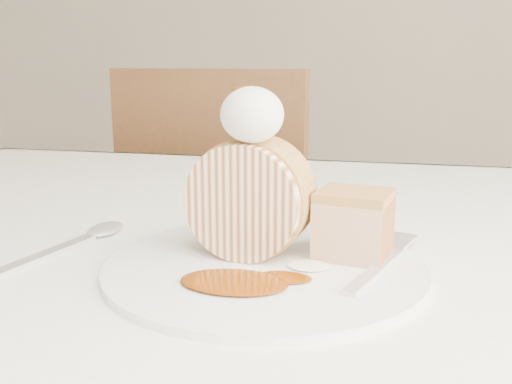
# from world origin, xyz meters

# --- Properties ---
(table) EXTENTS (1.40, 0.90, 0.75)m
(table) POSITION_xyz_m (0.00, 0.20, 0.66)
(table) COLOR silver
(table) RESTS_ON ground
(chair_far) EXTENTS (0.46, 0.46, 0.91)m
(chair_far) POSITION_xyz_m (-0.30, 0.88, 0.52)
(chair_far) COLOR brown
(chair_far) RESTS_ON ground
(plate) EXTENTS (0.32, 0.32, 0.01)m
(plate) POSITION_xyz_m (-0.02, 0.08, 0.75)
(plate) COLOR white
(plate) RESTS_ON table
(roulade_slice) EXTENTS (0.11, 0.07, 0.10)m
(roulade_slice) POSITION_xyz_m (-0.04, 0.09, 0.81)
(roulade_slice) COLOR #FFDEB1
(roulade_slice) RESTS_ON plate
(cake_chunk) EXTENTS (0.07, 0.07, 0.05)m
(cake_chunk) POSITION_xyz_m (0.05, 0.11, 0.78)
(cake_chunk) COLOR tan
(cake_chunk) RESTS_ON plate
(whipped_cream) EXTENTS (0.05, 0.05, 0.05)m
(whipped_cream) POSITION_xyz_m (-0.04, 0.08, 0.88)
(whipped_cream) COLOR white
(whipped_cream) RESTS_ON roulade_slice
(caramel_drizzle) EXTENTS (0.03, 0.02, 0.01)m
(caramel_drizzle) POSITION_xyz_m (-0.04, 0.09, 0.91)
(caramel_drizzle) COLOR #712E04
(caramel_drizzle) RESTS_ON whipped_cream
(caramel_pool) EXTENTS (0.09, 0.07, 0.00)m
(caramel_pool) POSITION_xyz_m (-0.04, 0.02, 0.76)
(caramel_pool) COLOR #712E04
(caramel_pool) RESTS_ON plate
(fork) EXTENTS (0.07, 0.16, 0.00)m
(fork) POSITION_xyz_m (0.07, 0.07, 0.76)
(fork) COLOR silver
(fork) RESTS_ON plate
(spoon) EXTENTS (0.06, 0.18, 0.00)m
(spoon) POSITION_xyz_m (-0.23, 0.05, 0.75)
(spoon) COLOR silver
(spoon) RESTS_ON table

